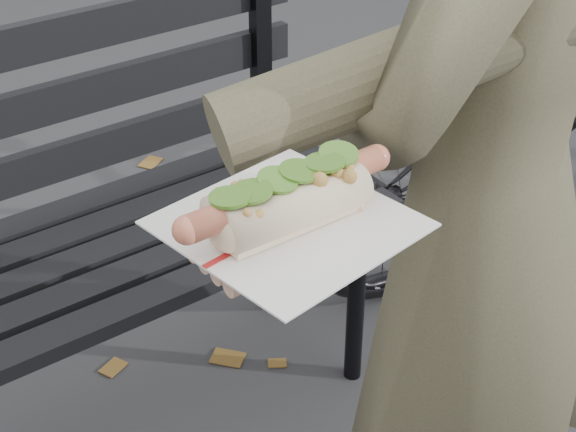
% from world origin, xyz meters
% --- Properties ---
extents(bicycle, '(1.69, 0.66, 0.87)m').
position_xyz_m(bicycle, '(1.43, 0.84, 0.44)').
color(bicycle, black).
rests_on(bicycle, ground).
extents(person, '(0.68, 0.54, 1.61)m').
position_xyz_m(person, '(0.36, 0.16, 0.81)').
color(person, '#4E4634').
rests_on(person, ground).
extents(held_hotdog, '(0.64, 0.32, 0.20)m').
position_xyz_m(held_hotdog, '(0.14, 0.11, 1.07)').
color(held_hotdog, '#4E4634').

